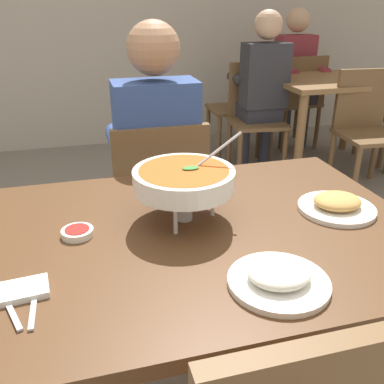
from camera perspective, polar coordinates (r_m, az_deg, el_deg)
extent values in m
cube|color=#51331C|center=(1.26, 1.80, -5.63)|extent=(1.26, 0.93, 0.04)
cylinder|color=#51331C|center=(1.78, -20.77, -12.15)|extent=(0.07, 0.07, 0.73)
cylinder|color=#51331C|center=(1.98, 14.28, -7.26)|extent=(0.07, 0.07, 0.73)
cube|color=brown|center=(2.14, -4.91, -1.99)|extent=(0.44, 0.44, 0.03)
cube|color=brown|center=(1.86, -4.02, 1.99)|extent=(0.42, 0.04, 0.45)
cylinder|color=brown|center=(2.44, -1.16, -4.28)|extent=(0.04, 0.04, 0.42)
cylinder|color=brown|center=(2.39, -10.08, -5.37)|extent=(0.04, 0.04, 0.42)
cylinder|color=brown|center=(2.13, 1.38, -9.04)|extent=(0.04, 0.04, 0.42)
cylinder|color=brown|center=(2.07, -8.95, -10.47)|extent=(0.04, 0.04, 0.42)
cylinder|color=#2D2D38|center=(2.27, -2.32, -6.23)|extent=(0.10, 0.10, 0.45)
cylinder|color=#2D2D38|center=(2.24, -7.34, -6.87)|extent=(0.10, 0.10, 0.45)
cube|color=#2D2D38|center=(2.09, -4.88, -0.38)|extent=(0.32, 0.32, 0.12)
cube|color=#334C8C|center=(1.90, -4.76, 7.15)|extent=(0.36, 0.20, 0.50)
sphere|color=#A57756|center=(1.82, -5.19, 18.62)|extent=(0.22, 0.22, 0.22)
cylinder|color=#334C8C|center=(2.13, -1.48, 7.77)|extent=(0.08, 0.28, 0.08)
cylinder|color=#334C8C|center=(2.08, -10.12, 6.98)|extent=(0.08, 0.28, 0.08)
cylinder|color=silver|center=(1.30, 2.78, -1.17)|extent=(0.01, 0.01, 0.10)
cylinder|color=silver|center=(1.34, -3.76, -0.43)|extent=(0.01, 0.01, 0.10)
cylinder|color=silver|center=(1.20, -2.23, -3.46)|extent=(0.01, 0.01, 0.10)
torus|color=silver|center=(1.26, -1.08, 0.42)|extent=(0.21, 0.21, 0.01)
cylinder|color=#B2B2B7|center=(1.29, -1.05, -2.90)|extent=(0.05, 0.05, 0.04)
cone|color=orange|center=(1.28, -1.06, -1.63)|extent=(0.02, 0.02, 0.04)
cylinder|color=white|center=(1.24, -1.09, 1.68)|extent=(0.30, 0.30, 0.06)
cylinder|color=#B75119|center=(1.24, -1.10, 2.75)|extent=(0.26, 0.26, 0.01)
ellipsoid|color=#388433|center=(1.24, -0.20, 3.23)|extent=(0.05, 0.03, 0.01)
cylinder|color=silver|center=(1.26, 2.63, 4.94)|extent=(0.18, 0.01, 0.13)
cylinder|color=white|center=(1.04, 11.47, -11.71)|extent=(0.24, 0.24, 0.01)
ellipsoid|color=white|center=(1.02, 11.59, -10.56)|extent=(0.15, 0.13, 0.04)
cylinder|color=white|center=(1.42, 18.83, -2.16)|extent=(0.24, 0.24, 0.01)
ellipsoid|color=tan|center=(1.41, 18.97, -1.23)|extent=(0.15, 0.13, 0.04)
cylinder|color=white|center=(1.25, -15.06, -5.26)|extent=(0.09, 0.09, 0.02)
cylinder|color=maroon|center=(1.25, -15.10, -4.90)|extent=(0.07, 0.07, 0.01)
cube|color=white|center=(1.07, -21.87, -12.13)|extent=(0.13, 0.09, 0.02)
cube|color=silver|center=(1.03, -23.20, -14.01)|extent=(0.07, 0.16, 0.01)
cube|color=silver|center=(1.02, -20.37, -13.81)|extent=(0.01, 0.17, 0.01)
cube|color=brown|center=(3.89, 18.23, 13.95)|extent=(1.00, 0.80, 0.04)
cylinder|color=brown|center=(3.47, 14.20, 6.67)|extent=(0.07, 0.07, 0.73)
cylinder|color=brown|center=(4.05, 9.61, 9.59)|extent=(0.07, 0.07, 0.73)
cylinder|color=brown|center=(4.48, 20.07, 9.90)|extent=(0.07, 0.07, 0.73)
cube|color=brown|center=(4.46, 13.26, 11.56)|extent=(0.47, 0.47, 0.03)
cube|color=brown|center=(4.25, 15.04, 14.08)|extent=(0.42, 0.07, 0.45)
cylinder|color=brown|center=(4.76, 13.73, 9.53)|extent=(0.04, 0.04, 0.42)
cylinder|color=brown|center=(4.57, 9.67, 9.26)|extent=(0.04, 0.04, 0.42)
cylinder|color=brown|center=(4.46, 16.36, 8.25)|extent=(0.04, 0.04, 0.42)
cylinder|color=brown|center=(4.26, 12.15, 7.93)|extent=(0.04, 0.04, 0.42)
cube|color=brown|center=(3.64, 8.74, 9.12)|extent=(0.49, 0.49, 0.03)
cube|color=brown|center=(3.78, 8.13, 13.44)|extent=(0.42, 0.09, 0.45)
cylinder|color=brown|center=(3.49, 6.36, 4.67)|extent=(0.04, 0.04, 0.42)
cylinder|color=brown|center=(3.60, 12.26, 4.87)|extent=(0.04, 0.04, 0.42)
cylinder|color=brown|center=(3.84, 5.01, 6.58)|extent=(0.04, 0.04, 0.42)
cylinder|color=brown|center=(3.94, 10.45, 6.73)|extent=(0.04, 0.04, 0.42)
cylinder|color=brown|center=(4.39, 21.18, 7.33)|extent=(0.04, 0.04, 0.42)
cylinder|color=brown|center=(4.10, 24.10, 5.70)|extent=(0.04, 0.04, 0.42)
cube|color=brown|center=(4.10, 5.55, 11.00)|extent=(0.46, 0.46, 0.03)
cube|color=brown|center=(4.12, 8.41, 14.33)|extent=(0.06, 0.42, 0.45)
cylinder|color=brown|center=(4.28, 2.18, 8.55)|extent=(0.04, 0.04, 0.42)
cylinder|color=brown|center=(3.93, 3.64, 7.06)|extent=(0.04, 0.04, 0.42)
cylinder|color=brown|center=(4.39, 7.03, 8.81)|extent=(0.04, 0.04, 0.42)
cylinder|color=brown|center=(4.05, 8.84, 7.36)|extent=(0.04, 0.04, 0.42)
cube|color=brown|center=(3.51, 22.74, 6.91)|extent=(0.47, 0.47, 0.03)
cube|color=brown|center=(3.62, 21.68, 11.51)|extent=(0.42, 0.07, 0.45)
cylinder|color=brown|center=(3.33, 21.08, 2.16)|extent=(0.04, 0.04, 0.42)
cylinder|color=brown|center=(3.64, 18.08, 4.42)|extent=(0.04, 0.04, 0.42)
cylinder|color=brown|center=(3.83, 23.11, 4.64)|extent=(0.04, 0.04, 0.42)
cylinder|color=#2D2D38|center=(4.37, 12.30, 8.56)|extent=(0.10, 0.10, 0.45)
cylinder|color=#2D2D38|center=(4.47, 14.61, 8.66)|extent=(0.10, 0.10, 0.45)
cube|color=#2D2D38|center=(4.39, 13.59, 12.33)|extent=(0.32, 0.32, 0.12)
cube|color=maroon|center=(4.41, 13.50, 16.50)|extent=(0.36, 0.20, 0.50)
sphere|color=tan|center=(4.37, 14.01, 21.42)|extent=(0.22, 0.22, 0.22)
cylinder|color=maroon|center=(4.16, 12.73, 15.44)|extent=(0.08, 0.28, 0.08)
cylinder|color=maroon|center=(4.32, 16.64, 15.35)|extent=(0.08, 0.28, 0.08)
cylinder|color=#2D2D38|center=(3.87, 9.71, 6.69)|extent=(0.10, 0.10, 0.45)
cylinder|color=#2D2D38|center=(3.79, 6.94, 6.49)|extent=(0.10, 0.10, 0.45)
cube|color=#2D2D38|center=(3.71, 8.85, 10.59)|extent=(0.32, 0.32, 0.12)
cube|color=#2D2D33|center=(3.58, 9.71, 15.10)|extent=(0.36, 0.20, 0.50)
sphere|color=tan|center=(3.54, 10.17, 21.17)|extent=(0.22, 0.22, 0.22)
cylinder|color=#2D2D33|center=(3.84, 10.64, 14.88)|extent=(0.08, 0.28, 0.08)
cylinder|color=#2D2D33|center=(3.71, 6.02, 14.84)|extent=(0.08, 0.28, 0.08)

